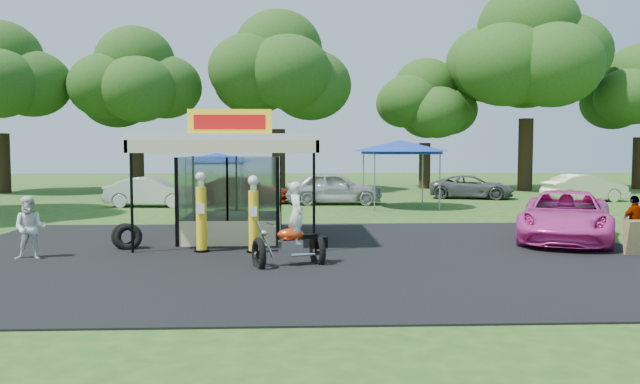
# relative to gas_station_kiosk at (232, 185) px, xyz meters

# --- Properties ---
(ground) EXTENTS (120.00, 120.00, 0.00)m
(ground) POSITION_rel_gas_station_kiosk_xyz_m (2.00, -4.99, -1.78)
(ground) COLOR #264D18
(ground) RESTS_ON ground
(asphalt_apron) EXTENTS (20.00, 14.00, 0.04)m
(asphalt_apron) POSITION_rel_gas_station_kiosk_xyz_m (2.00, -2.99, -1.76)
(asphalt_apron) COLOR black
(asphalt_apron) RESTS_ON ground
(gas_station_kiosk) EXTENTS (5.40, 5.40, 4.18)m
(gas_station_kiosk) POSITION_rel_gas_station_kiosk_xyz_m (0.00, 0.00, 0.00)
(gas_station_kiosk) COLOR white
(gas_station_kiosk) RESTS_ON ground
(gas_pump_left) EXTENTS (0.44, 0.44, 2.34)m
(gas_pump_left) POSITION_rel_gas_station_kiosk_xyz_m (-0.63, -2.45, -0.66)
(gas_pump_left) COLOR black
(gas_pump_left) RESTS_ON ground
(gas_pump_right) EXTENTS (0.41, 0.41, 2.21)m
(gas_pump_right) POSITION_rel_gas_station_kiosk_xyz_m (0.85, -2.64, -0.72)
(gas_pump_right) COLOR black
(gas_pump_right) RESTS_ON ground
(motorcycle) EXTENTS (1.95, 1.41, 2.21)m
(motorcycle) POSITION_rel_gas_station_kiosk_xyz_m (1.98, -4.56, -0.92)
(motorcycle) COLOR black
(motorcycle) RESTS_ON ground
(spare_tires) EXTENTS (0.97, 0.65, 0.81)m
(spare_tires) POSITION_rel_gas_station_kiosk_xyz_m (-2.90, -1.85, -1.39)
(spare_tires) COLOR black
(spare_tires) RESTS_ON ground
(a_frame_sign) EXTENTS (0.56, 0.50, 0.99)m
(a_frame_sign) POSITION_rel_gas_station_kiosk_xyz_m (11.35, -3.49, -1.28)
(a_frame_sign) COLOR #593819
(a_frame_sign) RESTS_ON ground
(kiosk_car) EXTENTS (2.82, 1.13, 0.96)m
(kiosk_car) POSITION_rel_gas_station_kiosk_xyz_m (-0.00, 2.21, -1.30)
(kiosk_car) COLOR yellow
(kiosk_car) RESTS_ON ground
(pink_sedan) EXTENTS (4.87, 6.39, 1.61)m
(pink_sedan) POSITION_rel_gas_station_kiosk_xyz_m (10.64, -0.71, -0.98)
(pink_sedan) COLOR #E63EA9
(pink_sedan) RESTS_ON ground
(spectator_west) EXTENTS (0.91, 0.75, 1.71)m
(spectator_west) POSITION_rel_gas_station_kiosk_xyz_m (-5.03, -3.35, -0.93)
(spectator_west) COLOR white
(spectator_west) RESTS_ON ground
(spectator_east_b) EXTENTS (0.99, 0.60, 1.57)m
(spectator_east_b) POSITION_rel_gas_station_kiosk_xyz_m (12.14, -2.04, -1.00)
(spectator_east_b) COLOR gray
(spectator_east_b) RESTS_ON ground
(bg_car_a) EXTENTS (4.65, 1.92, 1.50)m
(bg_car_a) POSITION_rel_gas_station_kiosk_xyz_m (-5.27, 11.85, -1.03)
(bg_car_a) COLOR silver
(bg_car_a) RESTS_ON ground
(bg_car_b) EXTENTS (5.03, 2.12, 1.45)m
(bg_car_b) POSITION_rel_gas_station_kiosk_xyz_m (-0.73, 13.62, -1.06)
(bg_car_b) COLOR red
(bg_car_b) RESTS_ON ground
(bg_car_c) EXTENTS (5.19, 2.28, 1.74)m
(bg_car_c) POSITION_rel_gas_station_kiosk_xyz_m (4.12, 12.86, -0.91)
(bg_car_c) COLOR #ABACB0
(bg_car_c) RESTS_ON ground
(bg_car_d) EXTENTS (5.36, 3.64, 1.36)m
(bg_car_d) POSITION_rel_gas_station_kiosk_xyz_m (12.51, 16.33, -1.10)
(bg_car_d) COLOR #545457
(bg_car_d) RESTS_ON ground
(bg_car_e) EXTENTS (4.80, 2.26, 1.52)m
(bg_car_e) POSITION_rel_gas_station_kiosk_xyz_m (18.26, 14.04, -1.02)
(bg_car_e) COLOR beige
(bg_car_e) RESTS_ON ground
(tent_west) EXTENTS (3.94, 3.94, 2.76)m
(tent_west) POSITION_rel_gas_station_kiosk_xyz_m (-1.92, 11.53, 0.71)
(tent_west) COLOR gray
(tent_west) RESTS_ON ground
(tent_east) EXTENTS (4.83, 4.83, 3.38)m
(tent_east) POSITION_rel_gas_station_kiosk_xyz_m (7.28, 10.79, 1.27)
(tent_east) COLOR gray
(tent_east) RESTS_ON ground
(oak_far_a) EXTENTS (9.38, 9.38, 11.12)m
(oak_far_a) POSITION_rel_gas_station_kiosk_xyz_m (-17.36, 22.25, 5.29)
(oak_far_a) COLOR black
(oak_far_a) RESTS_ON ground
(oak_far_b) EXTENTS (9.26, 9.26, 11.04)m
(oak_far_b) POSITION_rel_gas_station_kiosk_xyz_m (-8.86, 23.52, 5.26)
(oak_far_b) COLOR black
(oak_far_b) RESTS_ON ground
(oak_far_c) EXTENTS (10.33, 10.33, 12.17)m
(oak_far_c) POSITION_rel_gas_station_kiosk_xyz_m (0.93, 23.35, 5.94)
(oak_far_c) COLOR black
(oak_far_c) RESTS_ON ground
(oak_far_d) EXTENTS (7.87, 7.87, 9.37)m
(oak_far_d) POSITION_rel_gas_station_kiosk_xyz_m (11.70, 25.84, 4.19)
(oak_far_d) COLOR black
(oak_far_d) RESTS_ON ground
(oak_far_e) EXTENTS (11.79, 11.79, 14.03)m
(oak_far_e) POSITION_rel_gas_station_kiosk_xyz_m (18.22, 23.00, 7.18)
(oak_far_e) COLOR black
(oak_far_e) RESTS_ON ground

